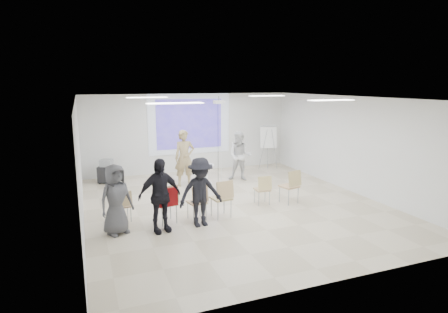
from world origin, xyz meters
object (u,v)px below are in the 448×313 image
object	(u,v)px
chair_center	(223,196)
laptop	(196,201)
chair_far_left	(123,204)
chair_left_mid	(168,201)
audience_left	(159,190)
audience_mid	(200,188)
player_left	(185,154)
chair_right_inner	(263,187)
chair_left_inner	(198,200)
chair_right_far	(291,184)
audience_outer	(116,195)
flipchart_easel	(268,137)
av_cart	(107,172)
pedestal_table	(206,173)
player_right	(240,153)

from	to	relation	value
chair_center	laptop	xyz separation A→B (m)	(-0.65, 0.15, -0.10)
chair_far_left	laptop	distance (m)	1.80
chair_left_mid	chair_center	bearing A→B (deg)	-14.08
chair_left_mid	laptop	size ratio (longest dim) A/B	2.94
audience_left	audience_mid	world-z (taller)	audience_left
player_left	audience_mid	size ratio (longest dim) A/B	1.12
player_left	audience_left	world-z (taller)	player_left
chair_right_inner	audience_left	bearing A→B (deg)	-159.74
chair_far_left	audience_mid	distance (m)	1.99
chair_left_inner	chair_right_inner	bearing A→B (deg)	4.59
chair_left_mid	player_left	bearing A→B (deg)	57.90
chair_right_far	audience_outer	world-z (taller)	audience_outer
flipchart_easel	av_cart	bearing A→B (deg)	-163.01
audience_outer	chair_right_far	bearing A→B (deg)	-20.30
chair_left_inner	chair_right_inner	distance (m)	2.14
pedestal_table	chair_right_inner	distance (m)	2.79
chair_right_far	audience_left	xyz separation A→B (m)	(-3.89, -0.70, 0.41)
chair_far_left	chair_left_mid	bearing A→B (deg)	-35.95
audience_left	audience_outer	bearing A→B (deg)	154.40
chair_right_inner	chair_right_far	distance (m)	0.82
pedestal_table	audience_outer	world-z (taller)	audience_outer
chair_center	chair_right_far	xyz separation A→B (m)	(2.23, 0.38, -0.01)
chair_left_mid	audience_left	size ratio (longest dim) A/B	0.49
player_right	chair_center	distance (m)	3.87
chair_right_inner	chair_right_far	bearing A→B (deg)	-9.58
chair_left_mid	audience_left	bearing A→B (deg)	-132.75
chair_left_mid	laptop	xyz separation A→B (m)	(0.75, 0.05, -0.09)
pedestal_table	av_cart	bearing A→B (deg)	156.04
player_left	chair_left_mid	distance (m)	3.55
player_right	chair_left_mid	world-z (taller)	player_right
chair_far_left	chair_right_far	bearing A→B (deg)	-11.84
chair_right_far	audience_left	size ratio (longest dim) A/B	0.49
chair_left_inner	chair_center	world-z (taller)	chair_center
audience_outer	flipchart_easel	size ratio (longest dim) A/B	1.04
player_right	av_cart	size ratio (longest dim) A/B	2.33
chair_left_mid	chair_right_far	bearing A→B (deg)	-5.69
chair_right_far	laptop	bearing A→B (deg)	171.03
chair_right_inner	audience_mid	size ratio (longest dim) A/B	0.45
chair_center	player_left	bearing A→B (deg)	84.22
av_cart	flipchart_easel	bearing A→B (deg)	22.97
audience_outer	chair_center	bearing A→B (deg)	-23.96
pedestal_table	chair_left_inner	distance (m)	3.43
chair_left_inner	chair_right_inner	xyz separation A→B (m)	(2.07, 0.52, -0.03)
flipchart_easel	chair_right_inner	bearing A→B (deg)	-101.50
chair_left_mid	audience_mid	size ratio (longest dim) A/B	0.52
laptop	chair_right_inner	bearing A→B (deg)	-178.04
pedestal_table	chair_left_mid	bearing A→B (deg)	-122.71
chair_right_inner	chair_center	bearing A→B (deg)	-154.14
pedestal_table	chair_center	size ratio (longest dim) A/B	0.73
audience_mid	flipchart_easel	bearing A→B (deg)	43.14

